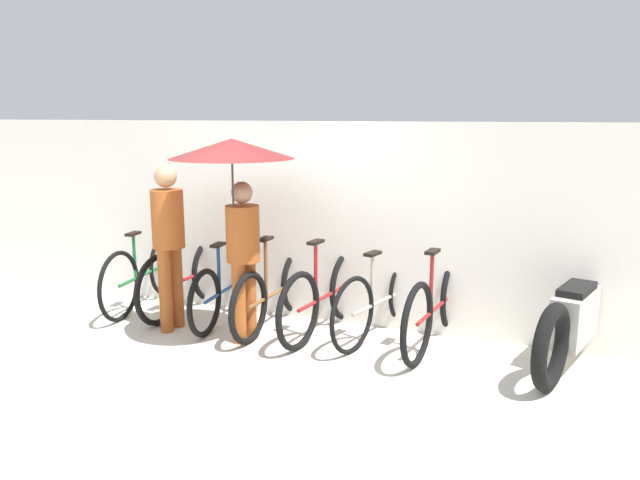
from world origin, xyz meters
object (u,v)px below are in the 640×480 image
object	(u,v)px
motorcycle	(574,321)
parked_bicycle_6	(437,306)
parked_bicycle_1	(187,277)
parked_bicycle_4	(325,295)
pedestrian_center	(235,178)
parked_bicycle_2	(227,287)
pedestrian_leading	(168,235)
parked_bicycle_0	(144,273)
parked_bicycle_5	(382,299)
parked_bicycle_3	(275,292)

from	to	relation	value
motorcycle	parked_bicycle_6	bearing A→B (deg)	104.14
motorcycle	parked_bicycle_1	bearing A→B (deg)	104.58
parked_bicycle_4	pedestrian_center	distance (m)	1.48
parked_bicycle_2	pedestrian_leading	xyz separation A→B (m)	(-0.38, -0.46, 0.62)
parked_bicycle_0	parked_bicycle_5	xyz separation A→B (m)	(2.77, 0.05, -0.01)
parked_bicycle_4	parked_bicycle_5	distance (m)	0.57
parked_bicycle_2	motorcycle	size ratio (longest dim) A/B	0.87
motorcycle	pedestrian_leading	bearing A→B (deg)	112.79
parked_bicycle_0	parked_bicycle_5	bearing A→B (deg)	-96.09
parked_bicycle_0	motorcycle	size ratio (longest dim) A/B	0.91
parked_bicycle_4	pedestrian_leading	distance (m)	1.67
parked_bicycle_6	pedestrian_leading	bearing A→B (deg)	107.81
parked_bicycle_1	parked_bicycle_6	bearing A→B (deg)	-88.29
parked_bicycle_6	motorcycle	size ratio (longest dim) A/B	0.94
parked_bicycle_0	motorcycle	xyz separation A→B (m)	(4.52, -0.03, 0.01)
parked_bicycle_3	pedestrian_leading	bearing A→B (deg)	117.87
parked_bicycle_0	pedestrian_leading	distance (m)	1.07
parked_bicycle_0	parked_bicycle_1	bearing A→B (deg)	-95.07
parked_bicycle_4	pedestrian_center	world-z (taller)	pedestrian_center
parked_bicycle_3	parked_bicycle_4	world-z (taller)	parked_bicycle_4
parked_bicycle_4	parked_bicycle_0	bearing A→B (deg)	95.43
parked_bicycle_5	motorcycle	world-z (taller)	parked_bicycle_5
pedestrian_leading	parked_bicycle_5	bearing A→B (deg)	-160.77
parked_bicycle_0	parked_bicycle_2	xyz separation A→B (m)	(1.11, -0.07, -0.04)
parked_bicycle_6	parked_bicycle_1	bearing A→B (deg)	95.89
parked_bicycle_0	parked_bicycle_2	world-z (taller)	parked_bicycle_2
parked_bicycle_0	parked_bicycle_3	distance (m)	1.66
pedestrian_leading	parked_bicycle_1	bearing A→B (deg)	-69.16
parked_bicycle_1	parked_bicycle_4	world-z (taller)	parked_bicycle_1
parked_bicycle_2	parked_bicycle_5	size ratio (longest dim) A/B	0.98
parked_bicycle_6	motorcycle	bearing A→B (deg)	-84.74
parked_bicycle_5	parked_bicycle_1	bearing A→B (deg)	104.28
parked_bicycle_0	parked_bicycle_3	size ratio (longest dim) A/B	1.00
motorcycle	pedestrian_center	bearing A→B (deg)	116.83
parked_bicycle_2	parked_bicycle_5	bearing A→B (deg)	-90.97
parked_bicycle_3	motorcycle	distance (m)	2.86
parked_bicycle_3	pedestrian_leading	size ratio (longest dim) A/B	1.06
parked_bicycle_5	pedestrian_leading	distance (m)	2.21
pedestrian_leading	parked_bicycle_3	bearing A→B (deg)	-150.02
parked_bicycle_0	parked_bicycle_5	world-z (taller)	parked_bicycle_5
pedestrian_center	parked_bicycle_6	bearing A→B (deg)	-154.65
parked_bicycle_2	parked_bicycle_5	world-z (taller)	parked_bicycle_5
parked_bicycle_1	parked_bicycle_3	xyz separation A→B (m)	(1.11, -0.08, -0.02)
parked_bicycle_1	motorcycle	distance (m)	3.97
parked_bicycle_3	parked_bicycle_6	world-z (taller)	parked_bicycle_6
parked_bicycle_0	pedestrian_leading	world-z (taller)	pedestrian_leading
parked_bicycle_0	pedestrian_center	size ratio (longest dim) A/B	0.91
parked_bicycle_3	pedestrian_center	world-z (taller)	pedestrian_center
parked_bicycle_0	parked_bicycle_2	bearing A→B (deg)	-100.55
parked_bicycle_1	parked_bicycle_3	world-z (taller)	parked_bicycle_1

